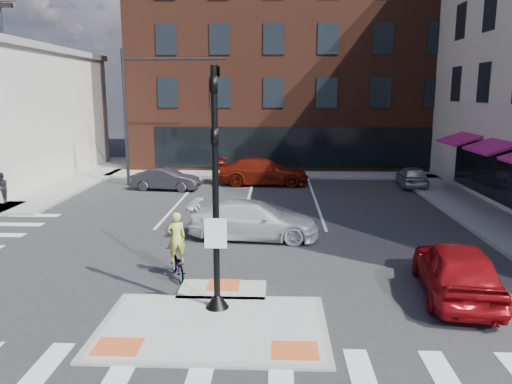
{
  "coord_description": "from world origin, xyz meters",
  "views": [
    {
      "loc": [
        1.49,
        -11.41,
        5.46
      ],
      "look_at": [
        0.75,
        6.03,
        2.0
      ],
      "focal_mm": 35.0,
      "sensor_mm": 36.0,
      "label": 1
    }
  ],
  "objects_px": {
    "red_sedan": "(456,269)",
    "cyclist": "(177,255)",
    "white_pickup": "(254,220)",
    "bg_car_red": "(263,172)",
    "pedestrian_a": "(1,188)",
    "bg_car_silver": "(412,176)",
    "bg_car_dark": "(166,179)"
  },
  "relations": [
    {
      "from": "red_sedan",
      "to": "bg_car_dark",
      "type": "xyz_separation_m",
      "value": [
        -11.25,
        14.85,
        -0.15
      ]
    },
    {
      "from": "bg_car_red",
      "to": "pedestrian_a",
      "type": "height_order",
      "value": "pedestrian_a"
    },
    {
      "from": "bg_car_silver",
      "to": "pedestrian_a",
      "type": "height_order",
      "value": "pedestrian_a"
    },
    {
      "from": "red_sedan",
      "to": "bg_car_silver",
      "type": "distance_m",
      "value": 16.74
    },
    {
      "from": "white_pickup",
      "to": "bg_car_dark",
      "type": "bearing_deg",
      "value": 33.39
    },
    {
      "from": "red_sedan",
      "to": "white_pickup",
      "type": "bearing_deg",
      "value": -35.47
    },
    {
      "from": "white_pickup",
      "to": "pedestrian_a",
      "type": "xyz_separation_m",
      "value": [
        -12.62,
        5.0,
        0.2
      ]
    },
    {
      "from": "red_sedan",
      "to": "pedestrian_a",
      "type": "height_order",
      "value": "pedestrian_a"
    },
    {
      "from": "bg_car_red",
      "to": "pedestrian_a",
      "type": "xyz_separation_m",
      "value": [
        -12.66,
        -6.47,
        0.12
      ]
    },
    {
      "from": "bg_car_dark",
      "to": "cyclist",
      "type": "distance_m",
      "value": 14.12
    },
    {
      "from": "cyclist",
      "to": "white_pickup",
      "type": "bearing_deg",
      "value": -139.47
    },
    {
      "from": "red_sedan",
      "to": "bg_car_silver",
      "type": "xyz_separation_m",
      "value": [
        3.12,
        16.44,
        -0.14
      ]
    },
    {
      "from": "red_sedan",
      "to": "bg_car_dark",
      "type": "distance_m",
      "value": 18.63
    },
    {
      "from": "bg_car_dark",
      "to": "pedestrian_a",
      "type": "relative_size",
      "value": 2.5
    },
    {
      "from": "bg_car_silver",
      "to": "pedestrian_a",
      "type": "distance_m",
      "value": 22.35
    },
    {
      "from": "bg_car_red",
      "to": "red_sedan",
      "type": "bearing_deg",
      "value": -159.81
    },
    {
      "from": "red_sedan",
      "to": "cyclist",
      "type": "xyz_separation_m",
      "value": [
        -7.88,
        1.14,
        -0.1
      ]
    },
    {
      "from": "pedestrian_a",
      "to": "cyclist",
      "type": "bearing_deg",
      "value": -1.1
    },
    {
      "from": "red_sedan",
      "to": "cyclist",
      "type": "distance_m",
      "value": 7.96
    },
    {
      "from": "cyclist",
      "to": "pedestrian_a",
      "type": "bearing_deg",
      "value": -63.93
    },
    {
      "from": "white_pickup",
      "to": "bg_car_dark",
      "type": "height_order",
      "value": "white_pickup"
    },
    {
      "from": "red_sedan",
      "to": "cyclist",
      "type": "height_order",
      "value": "cyclist"
    },
    {
      "from": "white_pickup",
      "to": "pedestrian_a",
      "type": "bearing_deg",
      "value": 71.79
    },
    {
      "from": "red_sedan",
      "to": "cyclist",
      "type": "relative_size",
      "value": 2.26
    },
    {
      "from": "bg_car_silver",
      "to": "bg_car_red",
      "type": "distance_m",
      "value": 8.85
    },
    {
      "from": "cyclist",
      "to": "pedestrian_a",
      "type": "height_order",
      "value": "cyclist"
    },
    {
      "from": "bg_car_silver",
      "to": "white_pickup",
      "type": "bearing_deg",
      "value": 56.75
    },
    {
      "from": "bg_car_silver",
      "to": "cyclist",
      "type": "bearing_deg",
      "value": 59.7
    },
    {
      "from": "red_sedan",
      "to": "pedestrian_a",
      "type": "distance_m",
      "value": 21.09
    },
    {
      "from": "white_pickup",
      "to": "cyclist",
      "type": "bearing_deg",
      "value": 156.64
    },
    {
      "from": "white_pickup",
      "to": "red_sedan",
      "type": "bearing_deg",
      "value": -129.41
    },
    {
      "from": "bg_car_red",
      "to": "cyclist",
      "type": "xyz_separation_m",
      "value": [
        -2.16,
        -15.67,
        -0.12
      ]
    }
  ]
}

